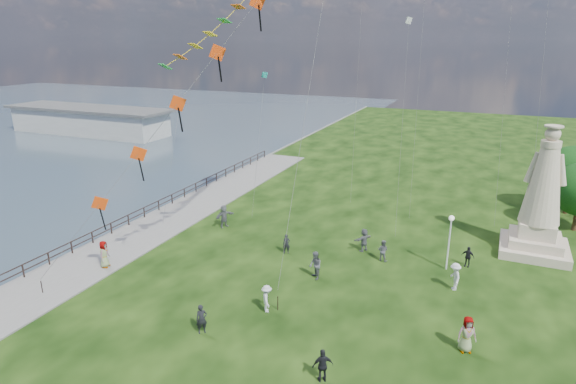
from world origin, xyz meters
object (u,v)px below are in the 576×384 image
at_px(person_4, 467,334).
at_px(person_2, 267,299).
at_px(lamppost, 450,231).
at_px(person_8, 455,277).
at_px(person_6, 286,244).
at_px(pier_pavilion, 89,120).
at_px(person_7, 383,250).
at_px(statue, 541,207).
at_px(person_1, 315,265).
at_px(person_5, 224,216).
at_px(person_3, 323,366).
at_px(person_11, 364,240).
at_px(person_9, 468,257).
at_px(person_10, 104,255).
at_px(person_0, 202,319).

bearing_deg(person_4, person_2, 159.58).
height_order(lamppost, person_8, lamppost).
distance_m(person_2, person_6, 7.92).
distance_m(pier_pavilion, person_4, 73.71).
height_order(person_6, person_7, person_7).
height_order(statue, person_1, statue).
height_order(statue, person_5, statue).
xyz_separation_m(person_3, person_11, (-1.89, 14.59, 0.04)).
height_order(pier_pavilion, person_9, pier_pavilion).
bearing_deg(lamppost, person_11, 173.20).
height_order(pier_pavilion, person_3, pier_pavilion).
relative_size(lamppost, person_9, 2.65).
xyz_separation_m(person_3, person_9, (5.29, 14.90, -0.10)).
height_order(person_1, person_4, person_4).
relative_size(person_1, person_3, 1.13).
relative_size(person_3, person_11, 0.96).
distance_m(pier_pavilion, lamppost, 67.79).
xyz_separation_m(person_2, person_10, (-12.47, 0.59, 0.12)).
xyz_separation_m(person_6, person_8, (11.69, -0.79, 0.16)).
xyz_separation_m(person_2, person_5, (-8.85, 10.32, 0.14)).
xyz_separation_m(pier_pavilion, person_9, (62.14, -28.78, -1.11)).
distance_m(person_2, person_11, 10.69).
height_order(pier_pavilion, person_1, pier_pavilion).
distance_m(statue, person_10, 30.62).
xyz_separation_m(person_8, person_9, (0.54, 3.72, -0.16)).
height_order(person_3, person_9, person_3).
bearing_deg(person_0, person_11, 25.01).
bearing_deg(person_9, person_7, -151.99).
xyz_separation_m(person_4, person_7, (-6.10, 8.61, -0.19)).
distance_m(lamppost, person_7, 4.76).
distance_m(person_8, person_9, 3.76).
distance_m(pier_pavilion, person_2, 65.19).
bearing_deg(person_11, statue, 143.82).
height_order(person_3, person_6, person_3).
relative_size(person_7, person_8, 0.87).
relative_size(person_4, person_8, 1.08).
height_order(statue, person_8, statue).
height_order(person_4, person_11, person_4).
relative_size(pier_pavilion, person_4, 15.65).
distance_m(person_1, person_5, 11.46).
height_order(statue, person_6, statue).
distance_m(person_0, person_11, 14.50).
distance_m(person_3, person_5, 20.08).
xyz_separation_m(person_3, person_8, (4.74, 11.18, 0.06)).
bearing_deg(person_2, statue, -76.36).
distance_m(person_4, person_7, 10.55).
bearing_deg(person_2, person_8, -86.69).
bearing_deg(person_1, person_6, -170.58).
bearing_deg(person_4, person_7, 101.83).
bearing_deg(person_10, person_4, -105.78).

